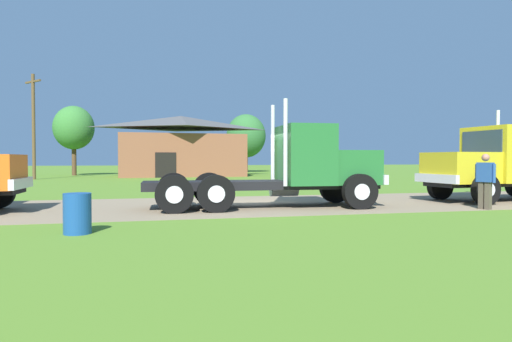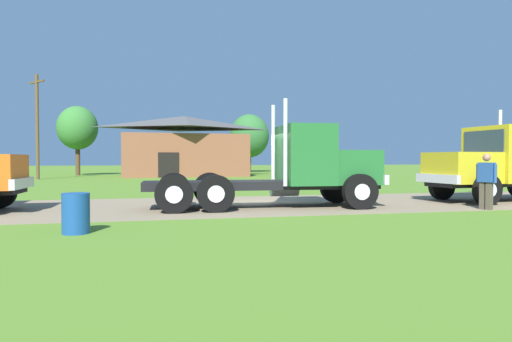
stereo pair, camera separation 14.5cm
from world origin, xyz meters
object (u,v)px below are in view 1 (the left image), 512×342
Objects in this scene: visitor_standing_near at (485,179)px; shed_building at (181,147)px; truck_near_left at (494,167)px; steel_barrel at (77,214)px; utility_pole_near at (34,124)px; truck_foreground_white at (298,169)px.

shed_building reaches higher than visitor_standing_near.
truck_near_left is 30.02m from shed_building.
utility_pole_near is (-7.47, 28.50, 4.00)m from steel_barrel.
truck_foreground_white is at bearing -60.10° from utility_pole_near.
steel_barrel is at bearing -162.80° from truck_near_left.
truck_near_left reaches higher than truck_foreground_white.
shed_building is at bearing 94.18° from truck_foreground_white.
truck_near_left is 3.55m from visitor_standing_near.
utility_pole_near is at bearing 119.90° from truck_foreground_white.
truck_near_left is 15.34m from steel_barrel.
truck_foreground_white is 6.05m from visitor_standing_near.
visitor_standing_near reaches higher than steel_barrel.
truck_foreground_white is at bearing -85.82° from shed_building.
truck_foreground_white is at bearing 158.96° from visitor_standing_near.
utility_pole_near is at bearing 126.53° from visitor_standing_near.
visitor_standing_near is at bearing -21.04° from truck_foreground_white.
utility_pole_near is (-22.10, 23.97, 3.10)m from truck_near_left.
truck_near_left is 32.75m from utility_pole_near.
truck_near_left is (8.13, 0.33, 0.04)m from truck_foreground_white.
truck_foreground_white is 28.63m from shed_building.
shed_building is at bearing 19.57° from utility_pole_near.
truck_near_left is 0.92× the size of utility_pole_near.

